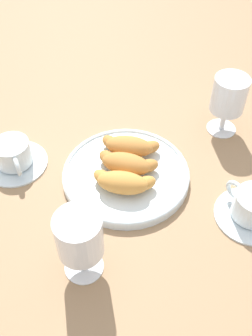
# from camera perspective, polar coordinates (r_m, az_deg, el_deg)

# --- Properties ---
(ground_plane) EXTENTS (2.20, 2.20, 0.00)m
(ground_plane) POSITION_cam_1_polar(r_m,az_deg,el_deg) (0.82, 1.10, -0.77)
(ground_plane) COLOR #997551
(pastry_plate) EXTENTS (0.26, 0.26, 0.02)m
(pastry_plate) POSITION_cam_1_polar(r_m,az_deg,el_deg) (0.80, -0.00, -0.89)
(pastry_plate) COLOR silver
(pastry_plate) RESTS_ON ground_plane
(croissant_large) EXTENTS (0.13, 0.08, 0.04)m
(croissant_large) POSITION_cam_1_polar(r_m,az_deg,el_deg) (0.75, -0.47, -2.08)
(croissant_large) COLOR #CC893D
(croissant_large) RESTS_ON pastry_plate
(croissant_small) EXTENTS (0.13, 0.09, 0.04)m
(croissant_small) POSITION_cam_1_polar(r_m,az_deg,el_deg) (0.78, 0.06, 0.69)
(croissant_small) COLOR #BC7A38
(croissant_small) RESTS_ON pastry_plate
(croissant_extra) EXTENTS (0.13, 0.08, 0.04)m
(croissant_extra) POSITION_cam_1_polar(r_m,az_deg,el_deg) (0.82, 0.51, 3.24)
(croissant_extra) COLOR #BC7A38
(croissant_extra) RESTS_ON pastry_plate
(coffee_cup_near) EXTENTS (0.14, 0.14, 0.06)m
(coffee_cup_near) POSITION_cam_1_polar(r_m,az_deg,el_deg) (0.77, 18.00, -5.53)
(coffee_cup_near) COLOR silver
(coffee_cup_near) RESTS_ON ground_plane
(coffee_cup_far) EXTENTS (0.14, 0.14, 0.06)m
(coffee_cup_far) POSITION_cam_1_polar(r_m,az_deg,el_deg) (0.85, -16.17, 1.72)
(coffee_cup_far) COLOR silver
(coffee_cup_far) RESTS_ON ground_plane
(juice_glass_left) EXTENTS (0.08, 0.08, 0.14)m
(juice_glass_left) POSITION_cam_1_polar(r_m,az_deg,el_deg) (0.89, 14.83, 10.01)
(juice_glass_left) COLOR white
(juice_glass_left) RESTS_ON ground_plane
(juice_glass_right) EXTENTS (0.08, 0.08, 0.14)m
(juice_glass_right) POSITION_cam_1_polar(r_m,az_deg,el_deg) (0.62, -6.84, -10.14)
(juice_glass_right) COLOR white
(juice_glass_right) RESTS_ON ground_plane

